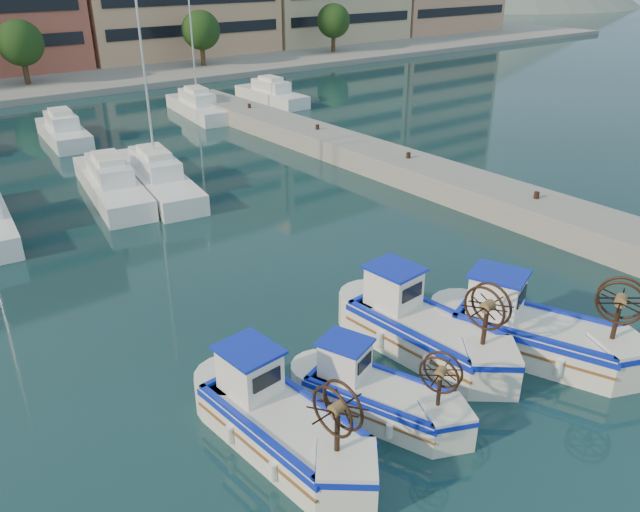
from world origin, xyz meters
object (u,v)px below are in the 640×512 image
Objects in this scene: fishing_boat_b at (375,393)px; fishing_boat_c at (421,327)px; fishing_boat_d at (532,330)px; fishing_boat_a at (279,419)px.

fishing_boat_c reaches higher than fishing_boat_b.
fishing_boat_b is at bearing 149.66° from fishing_boat_d.
fishing_boat_a is at bearing -177.50° from fishing_boat_c.
fishing_boat_d reaches higher than fishing_boat_b.
fishing_boat_b is at bearing -161.74° from fishing_boat_c.
fishing_boat_a is 8.33m from fishing_boat_d.
fishing_boat_c is at bearing 2.52° from fishing_boat_a.
fishing_boat_d is at bearing -46.81° from fishing_boat_c.
fishing_boat_d reaches higher than fishing_boat_c.
fishing_boat_d is (8.21, -1.44, 0.06)m from fishing_boat_a.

